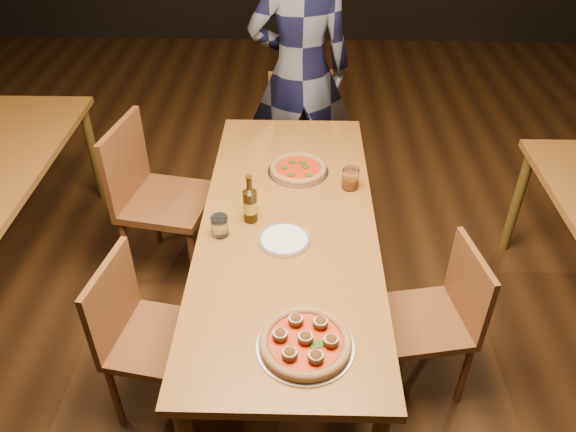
{
  "coord_description": "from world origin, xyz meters",
  "views": [
    {
      "loc": [
        0.05,
        -2.04,
        2.32
      ],
      "look_at": [
        0.0,
        -0.05,
        0.82
      ],
      "focal_mm": 35.0,
      "sensor_mm": 36.0,
      "label": 1
    }
  ],
  "objects_px": {
    "plate_stack": "(284,240)",
    "chair_main_nw": "(159,339)",
    "water_glass": "(220,226)",
    "amber_glass": "(350,179)",
    "chair_main_sw": "(167,200)",
    "diner": "(300,72)",
    "table_main": "(288,234)",
    "chair_end": "(302,142)",
    "pizza_meatball": "(305,342)",
    "pizza_margherita": "(298,169)",
    "chair_main_e": "(424,320)",
    "beer_bottle": "(250,205)"
  },
  "relations": [
    {
      "from": "water_glass",
      "to": "amber_glass",
      "type": "bearing_deg",
      "value": 32.82
    },
    {
      "from": "pizza_meatball",
      "to": "plate_stack",
      "type": "bearing_deg",
      "value": 98.99
    },
    {
      "from": "chair_main_nw",
      "to": "chair_main_e",
      "type": "bearing_deg",
      "value": -72.11
    },
    {
      "from": "water_glass",
      "to": "diner",
      "type": "xyz_separation_m",
      "value": [
        0.34,
        1.45,
        0.11
      ]
    },
    {
      "from": "pizza_margherita",
      "to": "diner",
      "type": "relative_size",
      "value": 0.17
    },
    {
      "from": "diner",
      "to": "water_glass",
      "type": "bearing_deg",
      "value": 69.33
    },
    {
      "from": "pizza_meatball",
      "to": "diner",
      "type": "height_order",
      "value": "diner"
    },
    {
      "from": "chair_main_nw",
      "to": "amber_glass",
      "type": "height_order",
      "value": "amber_glass"
    },
    {
      "from": "chair_main_e",
      "to": "plate_stack",
      "type": "distance_m",
      "value": 0.74
    },
    {
      "from": "table_main",
      "to": "beer_bottle",
      "type": "distance_m",
      "value": 0.23
    },
    {
      "from": "chair_main_e",
      "to": "chair_main_sw",
      "type": "bearing_deg",
      "value": -131.1
    },
    {
      "from": "chair_main_nw",
      "to": "pizza_meatball",
      "type": "xyz_separation_m",
      "value": [
        0.63,
        -0.3,
        0.35
      ]
    },
    {
      "from": "chair_end",
      "to": "pizza_meatball",
      "type": "height_order",
      "value": "chair_end"
    },
    {
      "from": "chair_end",
      "to": "amber_glass",
      "type": "relative_size",
      "value": 8.66
    },
    {
      "from": "plate_stack",
      "to": "water_glass",
      "type": "distance_m",
      "value": 0.29
    },
    {
      "from": "table_main",
      "to": "diner",
      "type": "distance_m",
      "value": 1.37
    },
    {
      "from": "chair_main_e",
      "to": "pizza_margherita",
      "type": "height_order",
      "value": "chair_main_e"
    },
    {
      "from": "chair_end",
      "to": "beer_bottle",
      "type": "distance_m",
      "value": 1.33
    },
    {
      "from": "chair_end",
      "to": "water_glass",
      "type": "height_order",
      "value": "chair_end"
    },
    {
      "from": "table_main",
      "to": "diner",
      "type": "relative_size",
      "value": 1.1
    },
    {
      "from": "table_main",
      "to": "chair_main_nw",
      "type": "xyz_separation_m",
      "value": [
        -0.55,
        -0.43,
        -0.25
      ]
    },
    {
      "from": "chair_main_e",
      "to": "diner",
      "type": "xyz_separation_m",
      "value": [
        -0.58,
        1.63,
        0.5
      ]
    },
    {
      "from": "pizza_margherita",
      "to": "amber_glass",
      "type": "bearing_deg",
      "value": -27.62
    },
    {
      "from": "beer_bottle",
      "to": "diner",
      "type": "distance_m",
      "value": 1.37
    },
    {
      "from": "table_main",
      "to": "chair_main_e",
      "type": "bearing_deg",
      "value": -23.7
    },
    {
      "from": "amber_glass",
      "to": "table_main",
      "type": "bearing_deg",
      "value": -136.31
    },
    {
      "from": "chair_main_sw",
      "to": "diner",
      "type": "distance_m",
      "value": 1.19
    },
    {
      "from": "pizza_meatball",
      "to": "plate_stack",
      "type": "height_order",
      "value": "pizza_meatball"
    },
    {
      "from": "chair_main_e",
      "to": "plate_stack",
      "type": "height_order",
      "value": "chair_main_e"
    },
    {
      "from": "pizza_margherita",
      "to": "plate_stack",
      "type": "height_order",
      "value": "pizza_margherita"
    },
    {
      "from": "amber_glass",
      "to": "diner",
      "type": "height_order",
      "value": "diner"
    },
    {
      "from": "chair_main_nw",
      "to": "pizza_margherita",
      "type": "height_order",
      "value": "chair_main_nw"
    },
    {
      "from": "pizza_margherita",
      "to": "beer_bottle",
      "type": "relative_size",
      "value": 1.34
    },
    {
      "from": "table_main",
      "to": "plate_stack",
      "type": "relative_size",
      "value": 9.04
    },
    {
      "from": "pizza_margherita",
      "to": "chair_main_e",
      "type": "bearing_deg",
      "value": -49.98
    },
    {
      "from": "table_main",
      "to": "amber_glass",
      "type": "xyz_separation_m",
      "value": [
        0.3,
        0.29,
        0.12
      ]
    },
    {
      "from": "diner",
      "to": "chair_end",
      "type": "bearing_deg",
      "value": 95.65
    },
    {
      "from": "chair_end",
      "to": "amber_glass",
      "type": "bearing_deg",
      "value": -82.12
    },
    {
      "from": "pizza_margherita",
      "to": "water_glass",
      "type": "height_order",
      "value": "water_glass"
    },
    {
      "from": "chair_main_sw",
      "to": "water_glass",
      "type": "distance_m",
      "value": 0.79
    },
    {
      "from": "table_main",
      "to": "pizza_margherita",
      "type": "height_order",
      "value": "pizza_margherita"
    },
    {
      "from": "pizza_meatball",
      "to": "beer_bottle",
      "type": "xyz_separation_m",
      "value": [
        -0.25,
        0.73,
        0.06
      ]
    },
    {
      "from": "table_main",
      "to": "amber_glass",
      "type": "height_order",
      "value": "amber_glass"
    },
    {
      "from": "plate_stack",
      "to": "water_glass",
      "type": "xyz_separation_m",
      "value": [
        -0.29,
        0.05,
        0.04
      ]
    },
    {
      "from": "table_main",
      "to": "chair_end",
      "type": "bearing_deg",
      "value": 87.06
    },
    {
      "from": "water_glass",
      "to": "table_main",
      "type": "bearing_deg",
      "value": 18.5
    },
    {
      "from": "plate_stack",
      "to": "chair_main_nw",
      "type": "bearing_deg",
      "value": -152.35
    },
    {
      "from": "beer_bottle",
      "to": "diner",
      "type": "relative_size",
      "value": 0.13
    },
    {
      "from": "chair_main_sw",
      "to": "plate_stack",
      "type": "height_order",
      "value": "chair_main_sw"
    },
    {
      "from": "pizza_margherita",
      "to": "beer_bottle",
      "type": "xyz_separation_m",
      "value": [
        -0.21,
        -0.41,
        0.06
      ]
    }
  ]
}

